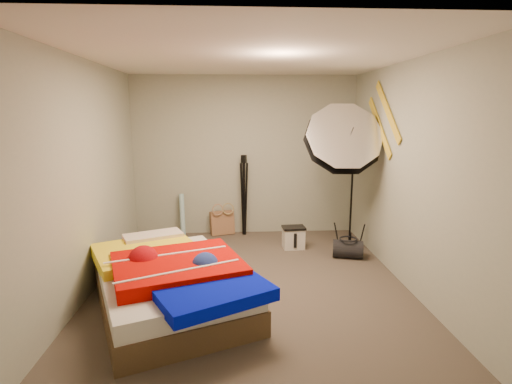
{
  "coord_description": "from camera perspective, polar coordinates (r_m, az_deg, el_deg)",
  "views": [
    {
      "loc": [
        -0.18,
        -4.32,
        1.94
      ],
      "look_at": [
        0.1,
        0.6,
        0.95
      ],
      "focal_mm": 28.0,
      "sensor_mm": 36.0,
      "label": 1
    }
  ],
  "objects": [
    {
      "name": "floor",
      "position": [
        4.74,
        -0.82,
        -12.82
      ],
      "size": [
        4.0,
        4.0,
        0.0
      ],
      "primitive_type": "plane",
      "color": "#4A4037",
      "rests_on": "ground"
    },
    {
      "name": "ceiling",
      "position": [
        4.36,
        -0.91,
        18.75
      ],
      "size": [
        4.0,
        4.0,
        0.0
      ],
      "primitive_type": "plane",
      "rotation": [
        3.14,
        0.0,
        0.0
      ],
      "color": "silver",
      "rests_on": "wall_back"
    },
    {
      "name": "wall_back",
      "position": [
        6.36,
        -1.62,
        5.13
      ],
      "size": [
        3.5,
        0.0,
        3.5
      ],
      "primitive_type": "plane",
      "rotation": [
        1.57,
        0.0,
        0.0
      ],
      "color": "gray",
      "rests_on": "floor"
    },
    {
      "name": "wall_front",
      "position": [
        2.42,
        1.14,
        -5.15
      ],
      "size": [
        3.5,
        0.0,
        3.5
      ],
      "primitive_type": "plane",
      "rotation": [
        -1.57,
        0.0,
        0.0
      ],
      "color": "gray",
      "rests_on": "floor"
    },
    {
      "name": "wall_left",
      "position": [
        4.64,
        -22.99,
        1.92
      ],
      "size": [
        0.0,
        4.0,
        4.0
      ],
      "primitive_type": "plane",
      "rotation": [
        1.57,
        0.0,
        1.57
      ],
      "color": "gray",
      "rests_on": "floor"
    },
    {
      "name": "wall_right",
      "position": [
        4.78,
        20.62,
        2.34
      ],
      "size": [
        0.0,
        4.0,
        4.0
      ],
      "primitive_type": "plane",
      "rotation": [
        1.57,
        0.0,
        -1.57
      ],
      "color": "gray",
      "rests_on": "floor"
    },
    {
      "name": "tote_bag",
      "position": [
        6.46,
        -4.85,
        -4.4
      ],
      "size": [
        0.41,
        0.27,
        0.39
      ],
      "primitive_type": "cube",
      "rotation": [
        -0.14,
        0.0,
        0.3
      ],
      "color": "#9B6E4E",
      "rests_on": "floor"
    },
    {
      "name": "wrapping_roll",
      "position": [
        6.42,
        -10.48,
        -3.27
      ],
      "size": [
        0.11,
        0.21,
        0.68
      ],
      "primitive_type": "cylinder",
      "rotation": [
        -0.17,
        0.0,
        0.21
      ],
      "color": "#59A4B4",
      "rests_on": "floor"
    },
    {
      "name": "camera_case",
      "position": [
        5.82,
        5.38,
        -6.6
      ],
      "size": [
        0.31,
        0.24,
        0.3
      ],
      "primitive_type": "cube",
      "rotation": [
        0.0,
        0.0,
        0.08
      ],
      "color": "beige",
      "rests_on": "floor"
    },
    {
      "name": "duffel_bag",
      "position": [
        5.58,
        12.98,
        -7.94
      ],
      "size": [
        0.44,
        0.33,
        0.24
      ],
      "primitive_type": "cylinder",
      "rotation": [
        0.0,
        1.57,
        -0.26
      ],
      "color": "black",
      "rests_on": "floor"
    },
    {
      "name": "wall_stripe_upper",
      "position": [
        5.28,
        18.31,
        10.91
      ],
      "size": [
        0.02,
        0.91,
        0.78
      ],
      "primitive_type": "cube",
      "rotation": [
        0.7,
        0.0,
        0.0
      ],
      "color": "gold",
      "rests_on": "wall_right"
    },
    {
      "name": "wall_stripe_lower",
      "position": [
        5.51,
        17.23,
        8.89
      ],
      "size": [
        0.02,
        0.91,
        0.78
      ],
      "primitive_type": "cube",
      "rotation": [
        0.7,
        0.0,
        0.0
      ],
      "color": "gold",
      "rests_on": "wall_right"
    },
    {
      "name": "bed",
      "position": [
        4.17,
        -12.08,
        -12.4
      ],
      "size": [
        1.98,
        2.24,
        0.55
      ],
      "color": "#4E3A25",
      "rests_on": "floor"
    },
    {
      "name": "photo_umbrella",
      "position": [
        5.42,
        12.26,
        7.12
      ],
      "size": [
        1.3,
        1.0,
        2.18
      ],
      "color": "black",
      "rests_on": "floor"
    },
    {
      "name": "camera_tripod",
      "position": [
        6.3,
        -1.73,
        0.34
      ],
      "size": [
        0.09,
        0.09,
        1.28
      ],
      "color": "black",
      "rests_on": "floor"
    }
  ]
}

